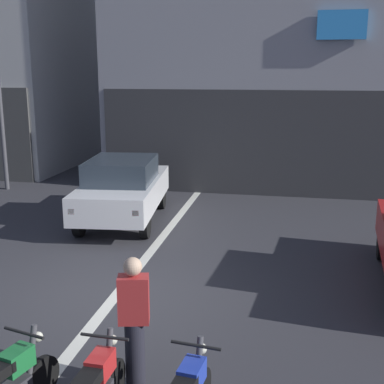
# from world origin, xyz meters

# --- Properties ---
(ground_plane) EXTENTS (120.00, 120.00, 0.00)m
(ground_plane) POSITION_xyz_m (0.00, 0.00, 0.00)
(ground_plane) COLOR #333338
(lane_centre_line) EXTENTS (0.20, 18.00, 0.01)m
(lane_centre_line) POSITION_xyz_m (0.00, 6.00, 0.00)
(lane_centre_line) COLOR silver
(lane_centre_line) RESTS_ON ground
(building_mid_block) EXTENTS (10.00, 9.91, 10.25)m
(building_mid_block) POSITION_xyz_m (1.80, 12.63, 5.11)
(building_mid_block) COLOR #9E9EA3
(building_mid_block) RESTS_ON ground
(car_white_crossing_near) EXTENTS (2.20, 4.27, 1.64)m
(car_white_crossing_near) POSITION_xyz_m (-1.27, 4.24, 0.89)
(car_white_crossing_near) COLOR black
(car_white_crossing_near) RESTS_ON ground
(car_silver_down_street) EXTENTS (1.83, 4.13, 1.64)m
(car_silver_down_street) POSITION_xyz_m (1.51, 11.58, 0.89)
(car_silver_down_street) COLOR black
(car_silver_down_street) RESTS_ON ground
(person_by_motorcycles) EXTENTS (0.40, 0.30, 1.67)m
(person_by_motorcycles) POSITION_xyz_m (1.11, -2.41, 0.86)
(person_by_motorcycles) COLOR #23232D
(person_by_motorcycles) RESTS_ON ground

